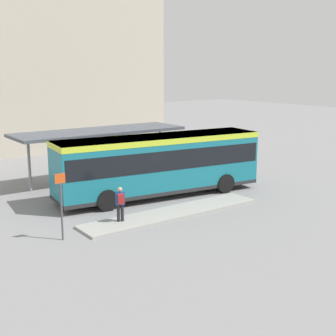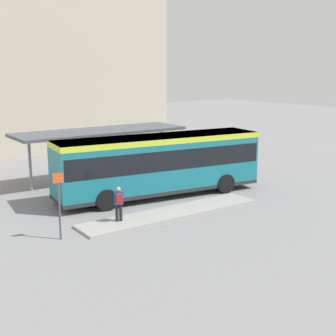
{
  "view_description": "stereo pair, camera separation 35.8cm",
  "coord_description": "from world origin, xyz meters",
  "px_view_note": "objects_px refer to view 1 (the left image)",
  "views": [
    {
      "loc": [
        -14.28,
        -20.54,
        6.92
      ],
      "look_at": [
        0.58,
        0.0,
        1.51
      ],
      "focal_mm": 50.0,
      "sensor_mm": 36.0,
      "label": 1
    },
    {
      "loc": [
        -13.99,
        -20.75,
        6.92
      ],
      "look_at": [
        0.58,
        0.0,
        1.51
      ],
      "focal_mm": 50.0,
      "sensor_mm": 36.0,
      "label": 2
    }
  ],
  "objects_px": {
    "bicycle_orange": "(243,166)",
    "platform_sign": "(61,203)",
    "bicycle_red": "(232,165)",
    "potted_planter_near_shelter": "(73,186)",
    "city_bus": "(160,161)",
    "pedestrian_waiting": "(120,202)"
  },
  "relations": [
    {
      "from": "bicycle_red",
      "to": "potted_planter_near_shelter",
      "type": "xyz_separation_m",
      "value": [
        -12.02,
        -0.18,
        0.33
      ]
    },
    {
      "from": "bicycle_red",
      "to": "platform_sign",
      "type": "relative_size",
      "value": 0.56
    },
    {
      "from": "city_bus",
      "to": "bicycle_red",
      "type": "relative_size",
      "value": 7.54
    },
    {
      "from": "city_bus",
      "to": "potted_planter_near_shelter",
      "type": "xyz_separation_m",
      "value": [
        -4.07,
        2.41,
        -1.27
      ]
    },
    {
      "from": "platform_sign",
      "to": "bicycle_orange",
      "type": "bearing_deg",
      "value": 18.05
    },
    {
      "from": "bicycle_orange",
      "to": "platform_sign",
      "type": "distance_m",
      "value": 16.17
    },
    {
      "from": "bicycle_red",
      "to": "potted_planter_near_shelter",
      "type": "bearing_deg",
      "value": -88.15
    },
    {
      "from": "city_bus",
      "to": "bicycle_red",
      "type": "bearing_deg",
      "value": 25.03
    },
    {
      "from": "bicycle_red",
      "to": "city_bus",
      "type": "bearing_deg",
      "value": -70.97
    },
    {
      "from": "city_bus",
      "to": "bicycle_orange",
      "type": "height_order",
      "value": "city_bus"
    },
    {
      "from": "city_bus",
      "to": "platform_sign",
      "type": "bearing_deg",
      "value": -148.63
    },
    {
      "from": "potted_planter_near_shelter",
      "to": "pedestrian_waiting",
      "type": "bearing_deg",
      "value": -91.17
    },
    {
      "from": "pedestrian_waiting",
      "to": "platform_sign",
      "type": "distance_m",
      "value": 3.01
    },
    {
      "from": "bicycle_red",
      "to": "potted_planter_near_shelter",
      "type": "distance_m",
      "value": 12.02
    },
    {
      "from": "potted_planter_near_shelter",
      "to": "platform_sign",
      "type": "xyz_separation_m",
      "value": [
        -3.05,
        -5.64,
        0.88
      ]
    },
    {
      "from": "city_bus",
      "to": "potted_planter_near_shelter",
      "type": "height_order",
      "value": "city_bus"
    },
    {
      "from": "city_bus",
      "to": "platform_sign",
      "type": "xyz_separation_m",
      "value": [
        -7.12,
        -3.23,
        -0.39
      ]
    },
    {
      "from": "pedestrian_waiting",
      "to": "bicycle_red",
      "type": "bearing_deg",
      "value": -47.19
    },
    {
      "from": "city_bus",
      "to": "pedestrian_waiting",
      "type": "relative_size",
      "value": 7.35
    },
    {
      "from": "city_bus",
      "to": "bicycle_red",
      "type": "distance_m",
      "value": 8.51
    },
    {
      "from": "bicycle_orange",
      "to": "bicycle_red",
      "type": "bearing_deg",
      "value": 20.94
    },
    {
      "from": "bicycle_orange",
      "to": "potted_planter_near_shelter",
      "type": "height_order",
      "value": "potted_planter_near_shelter"
    }
  ]
}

